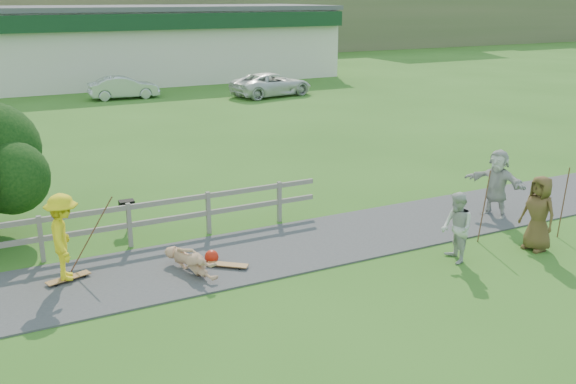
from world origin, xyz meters
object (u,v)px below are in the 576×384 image
Objects in this scene: spectator_a at (457,228)px; bbq at (128,215)px; spectator_d at (497,184)px; car_white at (272,84)px; spectator_c at (539,213)px; skater_rider at (64,241)px; car_silver at (124,87)px; skater_fallen at (191,261)px.

spectator_a is 2.01× the size of bbq.
car_white is (4.07, 22.54, -0.24)m from spectator_d.
spectator_c reaches higher than car_white.
spectator_d reaches higher than spectator_a.
skater_rider reaches higher than spectator_c.
spectator_c is 0.46× the size of car_silver.
skater_fallen is at bearing -77.94° from bbq.
spectator_c is at bearing -33.08° from skater_fallen.
spectator_d is 0.47× the size of car_silver.
skater_fallen is 0.32× the size of car_white.
skater_rider reaches higher than skater_fallen.
spectator_d reaches higher than bbq.
spectator_a is at bearing -77.52° from spectator_d.
skater_rider is 0.47× the size of car_silver.
spectator_a is 0.86× the size of spectator_d.
bbq is at bearing -130.29° from spectator_d.
spectator_d is at bearing -17.09° from skater_fallen.
bbq is at bearing -114.74° from spectator_a.
skater_fallen is 3.38m from bbq.
spectator_a reaches higher than bbq.
car_white is (8.15, -3.01, 0.04)m from car_silver.
spectator_a reaches higher than car_white.
spectator_d is 2.33× the size of bbq.
car_silver reaches higher than bbq.
skater_rider is 2.65m from skater_fallen.
spectator_a reaches higher than car_silver.
car_silver is (-1.02, 27.47, -0.16)m from spectator_a.
spectator_d reaches higher than car_white.
skater_rider is 0.98× the size of spectator_d.
spectator_d reaches higher than skater_rider.
spectator_a is at bearing -38.92° from bbq.
spectator_c is 2.38m from spectator_d.
spectator_d is at bearing -18.27° from bbq.
spectator_c reaches higher than spectator_a.
spectator_a is (8.02, -2.84, -0.11)m from skater_rider.
car_white is (7.13, 24.46, -0.12)m from spectator_a.
spectator_d is 25.88m from car_silver.
bbq reaches higher than skater_fallen.
spectator_d is at bearing -86.44° from skater_rider.
spectator_d is 9.84m from bbq.
skater_rider is at bearing -92.87° from spectator_a.
spectator_a is 8.17m from bbq.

